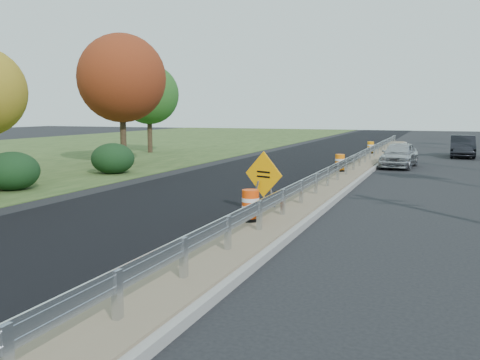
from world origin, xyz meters
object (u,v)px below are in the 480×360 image
(caution_sign, at_px, (263,198))
(car_silver, at_px, (399,155))
(barrel_median_mid, at_px, (340,163))
(barrel_median_far, at_px, (371,148))
(car_dark_mid, at_px, (463,146))
(barrel_median_near, at_px, (250,206))

(caution_sign, bearing_deg, car_silver, 99.54)
(caution_sign, height_order, barrel_median_mid, caution_sign)
(barrel_median_far, distance_m, car_dark_mid, 6.04)
(caution_sign, distance_m, barrel_median_mid, 10.09)
(barrel_median_mid, bearing_deg, barrel_median_far, 90.31)
(caution_sign, height_order, barrel_median_near, caution_sign)
(car_silver, bearing_deg, barrel_median_far, 115.18)
(barrel_median_mid, distance_m, barrel_median_far, 11.41)
(barrel_median_near, height_order, car_silver, car_silver)
(barrel_median_far, bearing_deg, barrel_median_near, -90.00)
(caution_sign, xyz_separation_m, barrel_median_near, (0.35, -2.10, 0.14))
(caution_sign, relative_size, car_silver, 0.46)
(car_silver, bearing_deg, barrel_median_near, -92.85)
(car_silver, relative_size, car_dark_mid, 0.94)
(car_silver, bearing_deg, barrel_median_mid, -109.51)
(barrel_median_far, xyz_separation_m, car_dark_mid, (5.74, 1.89, 0.11))
(car_dark_mid, bearing_deg, barrel_median_near, -102.79)
(barrel_median_far, relative_size, car_dark_mid, 0.18)
(barrel_median_near, distance_m, barrel_median_far, 23.59)
(barrel_median_near, distance_m, barrel_median_mid, 12.19)
(barrel_median_near, height_order, barrel_median_mid, barrel_median_near)
(barrel_median_far, height_order, car_dark_mid, car_dark_mid)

